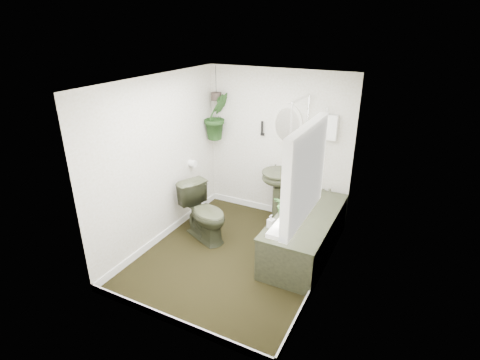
% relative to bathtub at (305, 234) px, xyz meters
% --- Properties ---
extents(floor, '(2.30, 2.80, 0.02)m').
position_rel_bathtub_xyz_m(floor, '(-0.80, -0.50, -0.30)').
color(floor, black).
rests_on(floor, ground).
extents(ceiling, '(2.30, 2.80, 0.02)m').
position_rel_bathtub_xyz_m(ceiling, '(-0.80, -0.50, 2.02)').
color(ceiling, white).
rests_on(ceiling, ground).
extents(wall_back, '(2.30, 0.02, 2.30)m').
position_rel_bathtub_xyz_m(wall_back, '(-0.80, 0.91, 0.86)').
color(wall_back, white).
rests_on(wall_back, ground).
extents(wall_front, '(2.30, 0.02, 2.30)m').
position_rel_bathtub_xyz_m(wall_front, '(-0.80, -1.91, 0.86)').
color(wall_front, white).
rests_on(wall_front, ground).
extents(wall_left, '(0.02, 2.80, 2.30)m').
position_rel_bathtub_xyz_m(wall_left, '(-1.96, -0.50, 0.86)').
color(wall_left, white).
rests_on(wall_left, ground).
extents(wall_right, '(0.02, 2.80, 2.30)m').
position_rel_bathtub_xyz_m(wall_right, '(0.36, -0.50, 0.86)').
color(wall_right, white).
rests_on(wall_right, ground).
extents(skirting, '(2.30, 2.80, 0.10)m').
position_rel_bathtub_xyz_m(skirting, '(-0.80, -0.50, -0.24)').
color(skirting, white).
rests_on(skirting, floor).
extents(bathtub, '(0.72, 1.72, 0.58)m').
position_rel_bathtub_xyz_m(bathtub, '(0.00, 0.00, 0.00)').
color(bathtub, '#343925').
rests_on(bathtub, floor).
extents(bath_screen, '(0.04, 0.72, 1.40)m').
position_rel_bathtub_xyz_m(bath_screen, '(-0.33, 0.49, 0.99)').
color(bath_screen, silver).
rests_on(bath_screen, bathtub).
extents(shower_box, '(0.20, 0.10, 0.35)m').
position_rel_bathtub_xyz_m(shower_box, '(0.00, 0.84, 1.26)').
color(shower_box, white).
rests_on(shower_box, wall_back).
extents(oval_mirror, '(0.46, 0.03, 0.62)m').
position_rel_bathtub_xyz_m(oval_mirror, '(-0.64, 0.87, 1.21)').
color(oval_mirror, beige).
rests_on(oval_mirror, wall_back).
extents(wall_sconce, '(0.04, 0.04, 0.22)m').
position_rel_bathtub_xyz_m(wall_sconce, '(-1.04, 0.86, 1.11)').
color(wall_sconce, black).
rests_on(wall_sconce, wall_back).
extents(toilet_roll_holder, '(0.11, 0.11, 0.11)m').
position_rel_bathtub_xyz_m(toilet_roll_holder, '(-1.90, 0.20, 0.61)').
color(toilet_roll_holder, white).
rests_on(toilet_roll_holder, wall_left).
extents(window_recess, '(0.08, 1.00, 0.90)m').
position_rel_bathtub_xyz_m(window_recess, '(0.29, -1.20, 1.36)').
color(window_recess, white).
rests_on(window_recess, wall_right).
extents(window_sill, '(0.18, 1.00, 0.04)m').
position_rel_bathtub_xyz_m(window_sill, '(0.22, -1.20, 0.94)').
color(window_sill, white).
rests_on(window_sill, wall_right).
extents(window_blinds, '(0.01, 0.86, 0.76)m').
position_rel_bathtub_xyz_m(window_blinds, '(0.24, -1.20, 1.36)').
color(window_blinds, white).
rests_on(window_blinds, wall_right).
extents(toilet, '(0.90, 0.73, 0.80)m').
position_rel_bathtub_xyz_m(toilet, '(-1.40, -0.28, 0.11)').
color(toilet, '#343925').
rests_on(toilet, floor).
extents(pedestal_sink, '(0.59, 0.53, 0.86)m').
position_rel_bathtub_xyz_m(pedestal_sink, '(-0.64, 0.60, 0.14)').
color(pedestal_sink, '#343925').
rests_on(pedestal_sink, floor).
extents(sill_plant, '(0.21, 0.18, 0.23)m').
position_rel_bathtub_xyz_m(sill_plant, '(0.17, -1.33, 1.07)').
color(sill_plant, black).
rests_on(sill_plant, window_sill).
extents(hanging_plant, '(0.50, 0.52, 0.74)m').
position_rel_bathtub_xyz_m(hanging_plant, '(-1.77, 0.75, 1.24)').
color(hanging_plant, black).
rests_on(hanging_plant, ceiling).
extents(soap_bottle, '(0.09, 0.09, 0.17)m').
position_rel_bathtub_xyz_m(soap_bottle, '(-0.29, -0.52, 0.38)').
color(soap_bottle, black).
rests_on(soap_bottle, bathtub).
extents(hanging_pot, '(0.16, 0.16, 0.12)m').
position_rel_bathtub_xyz_m(hanging_pot, '(-1.77, 0.75, 1.55)').
color(hanging_pot, '#312722').
rests_on(hanging_pot, ceiling).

